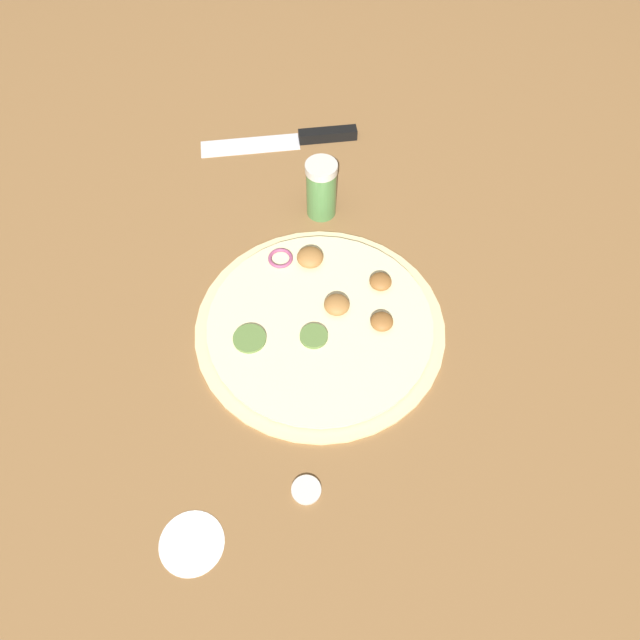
{
  "coord_description": "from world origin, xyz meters",
  "views": [
    {
      "loc": [
        -0.31,
        0.32,
        0.7
      ],
      "look_at": [
        0.0,
        0.0,
        0.02
      ],
      "focal_mm": 35.0,
      "sensor_mm": 36.0,
      "label": 1
    }
  ],
  "objects_px": {
    "pizza": "(321,323)",
    "knife": "(304,138)",
    "loose_cap": "(306,489)",
    "spice_jar": "(321,189)"
  },
  "relations": [
    {
      "from": "spice_jar",
      "to": "knife",
      "type": "bearing_deg",
      "value": -35.07
    },
    {
      "from": "spice_jar",
      "to": "loose_cap",
      "type": "xyz_separation_m",
      "value": [
        -0.29,
        0.32,
        -0.04
      ]
    },
    {
      "from": "pizza",
      "to": "loose_cap",
      "type": "xyz_separation_m",
      "value": [
        -0.14,
        0.17,
        -0.0
      ]
    },
    {
      "from": "spice_jar",
      "to": "pizza",
      "type": "bearing_deg",
      "value": 134.24
    },
    {
      "from": "pizza",
      "to": "knife",
      "type": "xyz_separation_m",
      "value": [
        0.27,
        -0.24,
        -0.0
      ]
    },
    {
      "from": "knife",
      "to": "loose_cap",
      "type": "height_order",
      "value": "knife"
    },
    {
      "from": "knife",
      "to": "spice_jar",
      "type": "relative_size",
      "value": 2.35
    },
    {
      "from": "knife",
      "to": "pizza",
      "type": "bearing_deg",
      "value": 86.99
    },
    {
      "from": "knife",
      "to": "spice_jar",
      "type": "height_order",
      "value": "spice_jar"
    },
    {
      "from": "pizza",
      "to": "spice_jar",
      "type": "height_order",
      "value": "spice_jar"
    }
  ]
}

